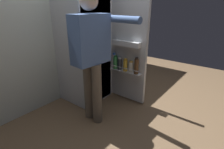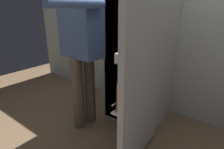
% 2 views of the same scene
% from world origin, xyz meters
% --- Properties ---
extents(ground_plane, '(5.65, 5.65, 0.00)m').
position_xyz_m(ground_plane, '(0.00, 0.00, 0.00)').
color(ground_plane, brown).
extents(kitchen_wall, '(4.40, 0.10, 2.49)m').
position_xyz_m(kitchen_wall, '(0.00, 0.88, 1.25)').
color(kitchen_wall, beige).
rests_on(kitchen_wall, ground_plane).
extents(refrigerator, '(0.67, 1.17, 1.72)m').
position_xyz_m(refrigerator, '(0.03, 0.48, 0.86)').
color(refrigerator, silver).
rests_on(refrigerator, ground_plane).
extents(person, '(0.54, 0.77, 1.57)m').
position_xyz_m(person, '(-0.37, 0.01, 0.94)').
color(person, '#665B4C').
rests_on(person, ground_plane).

